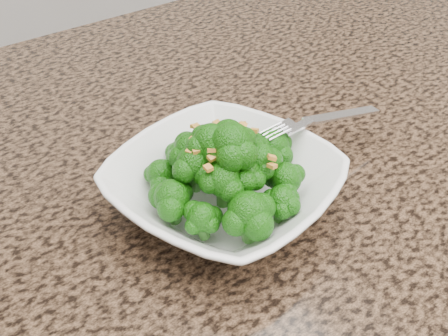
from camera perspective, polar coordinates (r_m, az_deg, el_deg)
granite_counter at (r=0.63m, az=11.21°, el=-1.51°), size 1.64×1.04×0.03m
bowl at (r=0.55m, az=-0.00°, el=-1.96°), size 0.26×0.26×0.05m
broccoli_pile at (r=0.51m, az=-0.00°, el=3.07°), size 0.19×0.19×0.07m
garlic_topping at (r=0.49m, az=-0.00°, el=6.47°), size 0.11×0.11×0.01m
fork at (r=0.59m, az=8.35°, el=4.56°), size 0.18×0.03×0.01m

